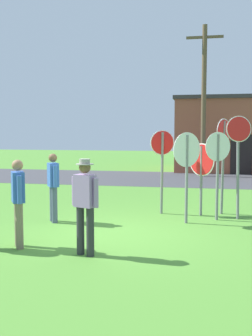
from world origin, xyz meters
name	(u,v)px	position (x,y,z in m)	size (l,w,h in m)	color
ground_plane	(111,233)	(0.00, 0.00, 0.00)	(80.00, 80.00, 0.00)	#518E33
street_asphalt	(164,178)	(0.00, 10.92, 0.00)	(60.00, 6.40, 0.01)	#424247
building_background	(238,134)	(3.76, 16.28, 2.10)	(7.23, 5.58, 4.20)	brown
utility_pole	(204,98)	(1.80, 12.31, 3.91)	(1.80, 0.24, 7.47)	brown
stop_sign_rear_left	(201,167)	(1.89, 2.38, 1.30)	(0.66, 0.58, 1.92)	slate
stop_sign_low_front	(162,158)	(0.85, 2.37, 1.52)	(0.62, 0.32, 2.27)	slate
stop_sign_nearest	(223,150)	(2.45, 2.69, 1.74)	(0.38, 0.62, 2.58)	slate
stop_sign_leaning_right	(238,150)	(2.80, 2.13, 1.75)	(0.64, 0.27, 2.62)	slate
stop_sign_leaning_left	(187,161)	(1.55, 1.36, 1.52)	(0.61, 0.59, 2.21)	slate
stop_sign_center_cluster	(218,160)	(2.29, 1.87, 1.51)	(0.61, 0.42, 2.22)	slate
person_holding_notes	(85,201)	(-0.08, -1.63, 0.98)	(0.54, 0.33, 1.74)	#2D2D33
person_in_blue	(53,184)	(-1.66, 0.84, 0.95)	(0.38, 0.49, 1.69)	#4C5670
person_near_signs	(18,198)	(-1.47, -1.41, 0.95)	(0.38, 0.50, 1.69)	#7A6B56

